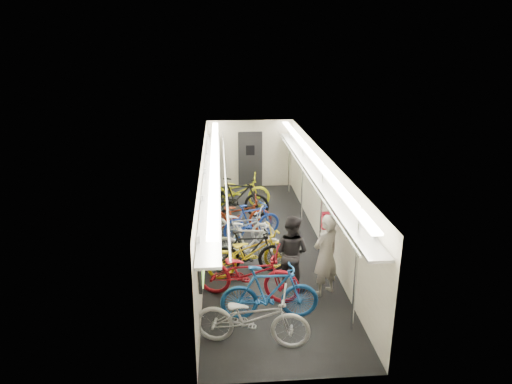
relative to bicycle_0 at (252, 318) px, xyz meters
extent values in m
plane|color=black|center=(0.58, 4.04, -0.53)|extent=(10.00, 10.00, 0.00)
plane|color=white|center=(0.58, 4.04, 1.87)|extent=(10.00, 10.00, 0.00)
plane|color=beige|center=(-0.92, 4.04, 0.67)|extent=(0.00, 10.00, 10.00)
plane|color=beige|center=(2.08, 4.04, 0.67)|extent=(0.00, 10.00, 10.00)
plane|color=beige|center=(0.58, 9.04, 0.67)|extent=(3.00, 0.00, 3.00)
plane|color=beige|center=(0.58, -0.96, 0.67)|extent=(3.00, 0.00, 3.00)
cube|color=black|center=(-0.88, 0.84, 0.72)|extent=(0.06, 1.10, 0.80)
cube|color=#98B951|center=(-0.84, 0.84, 0.72)|extent=(0.02, 0.96, 0.66)
cube|color=black|center=(-0.88, 3.04, 0.72)|extent=(0.06, 1.10, 0.80)
cube|color=#98B951|center=(-0.84, 3.04, 0.72)|extent=(0.02, 0.96, 0.66)
cube|color=black|center=(-0.88, 5.24, 0.72)|extent=(0.06, 1.10, 0.80)
cube|color=#98B951|center=(-0.84, 5.24, 0.72)|extent=(0.02, 0.96, 0.66)
cube|color=black|center=(-0.88, 7.44, 0.72)|extent=(0.06, 1.10, 0.80)
cube|color=#98B951|center=(-0.84, 7.44, 0.72)|extent=(0.02, 0.96, 0.66)
cube|color=#FFE80D|center=(-0.87, 1.94, 0.77)|extent=(0.02, 0.22, 0.30)
cube|color=#FFE80D|center=(-0.87, 4.14, 0.77)|extent=(0.02, 0.22, 0.30)
cube|color=#FFE80D|center=(-0.87, 6.34, 0.77)|extent=(0.02, 0.22, 0.30)
cube|color=black|center=(0.58, 8.98, 0.47)|extent=(0.85, 0.08, 2.00)
cube|color=#999BA0|center=(-0.70, 4.04, 1.39)|extent=(0.40, 9.70, 0.05)
cube|color=#999BA0|center=(1.86, 4.04, 1.39)|extent=(0.40, 9.70, 0.05)
cylinder|color=silver|center=(-0.37, 4.04, 1.49)|extent=(0.04, 9.70, 0.04)
cylinder|color=silver|center=(1.53, 4.04, 1.49)|extent=(0.04, 9.70, 0.04)
cube|color=white|center=(-0.62, 4.04, 1.81)|extent=(0.18, 9.60, 0.04)
cube|color=white|center=(1.78, 4.04, 1.81)|extent=(0.18, 9.60, 0.04)
cylinder|color=silver|center=(1.83, 0.24, 0.67)|extent=(0.05, 0.05, 2.38)
cylinder|color=silver|center=(1.83, 3.04, 0.67)|extent=(0.05, 0.05, 2.38)
cylinder|color=silver|center=(1.83, 5.54, 0.67)|extent=(0.05, 0.05, 2.38)
cylinder|color=silver|center=(1.83, 8.04, 0.67)|extent=(0.05, 0.05, 2.38)
imported|color=#A3A2A7|center=(0.00, 0.00, 0.00)|extent=(2.11, 1.13, 1.06)
imported|color=#184B90|center=(0.38, 0.73, 0.03)|extent=(1.87, 0.57, 1.12)
imported|color=maroon|center=(0.01, 1.51, 0.04)|extent=(2.30, 1.44, 1.14)
imported|color=black|center=(0.12, 2.55, 0.00)|extent=(1.75, 0.50, 1.05)
imported|color=yellow|center=(0.14, 2.54, 0.01)|extent=(2.15, 1.28, 1.07)
imported|color=silver|center=(0.15, 3.04, -0.02)|extent=(1.76, 0.74, 1.02)
imported|color=silver|center=(0.00, 4.20, -0.03)|extent=(2.00, 1.34, 0.99)
imported|color=#193598|center=(0.32, 4.47, -0.04)|extent=(1.69, 0.99, 0.98)
imported|color=maroon|center=(-0.03, 4.98, -0.04)|extent=(1.87, 0.66, 0.98)
imported|color=black|center=(0.00, 6.14, 0.06)|extent=(2.03, 1.14, 1.18)
imported|color=yellow|center=(0.04, 6.91, 0.01)|extent=(2.09, 0.90, 1.07)
imported|color=gray|center=(1.61, 1.55, 0.35)|extent=(0.77, 0.70, 1.76)
imported|color=black|center=(0.95, 1.86, 0.29)|extent=(1.01, 0.97, 1.64)
cube|color=red|center=(1.84, 2.41, 0.75)|extent=(0.26, 0.14, 0.38)
camera|label=1|loc=(-0.48, -6.70, 4.52)|focal=32.00mm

